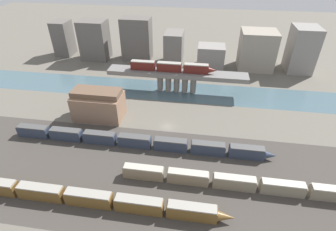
{
  "coord_description": "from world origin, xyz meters",
  "views": [
    {
      "loc": [
        11.77,
        -76.38,
        57.17
      ],
      "look_at": [
        0.0,
        1.55,
        3.85
      ],
      "focal_mm": 28.0,
      "sensor_mm": 36.0,
      "label": 1
    }
  ],
  "objects": [
    {
      "name": "ground_plane",
      "position": [
        0.0,
        0.0,
        0.0
      ],
      "size": [
        400.0,
        400.0,
        0.0
      ],
      "primitive_type": "plane",
      "color": "#666056"
    },
    {
      "name": "railbed_yard",
      "position": [
        0.0,
        -24.0,
        0.0
      ],
      "size": [
        280.0,
        42.0,
        0.01
      ],
      "primitive_type": "cube",
      "color": "#423D38",
      "rests_on": "ground"
    },
    {
      "name": "river_water",
      "position": [
        0.0,
        27.1,
        0.0
      ],
      "size": [
        320.0,
        18.46,
        0.01
      ],
      "primitive_type": "cube",
      "color": "#47606B",
      "rests_on": "ground"
    },
    {
      "name": "bridge",
      "position": [
        -0.0,
        27.1,
        7.56
      ],
      "size": [
        60.66,
        7.43,
        9.63
      ],
      "color": "slate",
      "rests_on": "ground"
    },
    {
      "name": "train_on_bridge",
      "position": [
        -2.22,
        27.1,
        11.58
      ],
      "size": [
        37.26,
        2.7,
        3.98
      ],
      "color": "#5B1E19",
      "rests_on": "bridge"
    },
    {
      "name": "train_yard_near",
      "position": [
        -13.47,
        -36.28,
        2.04
      ],
      "size": [
        69.37,
        2.87,
        4.14
      ],
      "color": "brown",
      "rests_on": "ground"
    },
    {
      "name": "train_yard_mid",
      "position": [
        23.55,
        -25.27,
        1.95
      ],
      "size": [
        66.36,
        2.6,
        3.97
      ],
      "color": "gray",
      "rests_on": "ground"
    },
    {
      "name": "train_yard_far",
      "position": [
        -7.78,
        -12.22,
        2.0
      ],
      "size": [
        86.41,
        2.93,
        4.06
      ],
      "color": "#2D384C",
      "rests_on": "ground"
    },
    {
      "name": "warehouse_building",
      "position": [
        -26.63,
        2.6,
        5.51
      ],
      "size": [
        18.13,
        10.55,
        11.58
      ],
      "color": "#937056",
      "rests_on": "ground"
    },
    {
      "name": "city_block_far_left",
      "position": [
        -70.43,
        62.98,
        9.55
      ],
      "size": [
        8.88,
        10.85,
        19.11
      ],
      "primitive_type": "cube",
      "color": "#605B56",
      "rests_on": "ground"
    },
    {
      "name": "city_block_left",
      "position": [
        -49.97,
        59.56,
        10.57
      ],
      "size": [
        14.61,
        11.6,
        21.14
      ],
      "primitive_type": "cube",
      "color": "#605B56",
      "rests_on": "ground"
    },
    {
      "name": "city_block_center",
      "position": [
        -26.71,
        62.76,
        11.32
      ],
      "size": [
        15.94,
        9.95,
        22.63
      ],
      "primitive_type": "cube",
      "color": "#605B56",
      "rests_on": "ground"
    },
    {
      "name": "city_block_right",
      "position": [
        -5.53,
        59.99,
        8.37
      ],
      "size": [
        9.55,
        14.15,
        16.75
      ],
      "primitive_type": "cube",
      "color": "slate",
      "rests_on": "ground"
    },
    {
      "name": "city_block_far_right",
      "position": [
        14.44,
        57.28,
        5.76
      ],
      "size": [
        13.88,
        11.51,
        11.52
      ],
      "primitive_type": "cube",
      "color": "gray",
      "rests_on": "ground"
    },
    {
      "name": "city_block_tall",
      "position": [
        37.46,
        59.24,
        9.73
      ],
      "size": [
        17.55,
        15.01,
        19.46
      ],
      "primitive_type": "cube",
      "color": "gray",
      "rests_on": "ground"
    },
    {
      "name": "city_block_low",
      "position": [
        59.07,
        59.32,
        11.19
      ],
      "size": [
        12.23,
        14.38,
        22.37
      ],
      "primitive_type": "cube",
      "color": "gray",
      "rests_on": "ground"
    }
  ]
}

